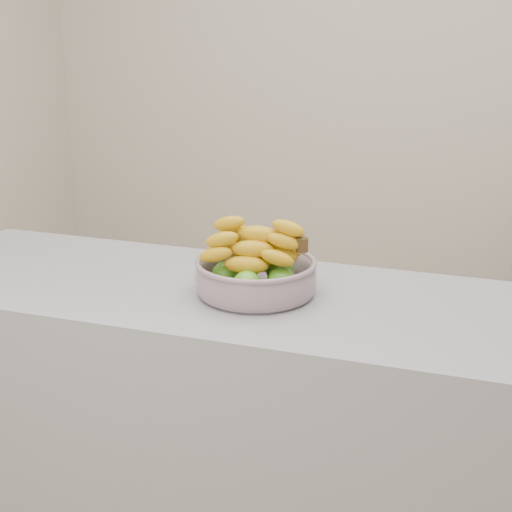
{
  "coord_description": "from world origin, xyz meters",
  "views": [
    {
      "loc": [
        0.53,
        -1.84,
        1.56
      ],
      "look_at": [
        -0.02,
        -0.24,
        1.0
      ],
      "focal_mm": 50.0,
      "sensor_mm": 36.0,
      "label": 1
    }
  ],
  "objects": [
    {
      "name": "fruit_bowl",
      "position": [
        -0.02,
        -0.24,
        0.96
      ],
      "size": [
        0.31,
        0.31,
        0.18
      ],
      "rotation": [
        0.0,
        0.0,
        0.03
      ],
      "color": "#AABECC",
      "rests_on": "counter"
    },
    {
      "name": "counter",
      "position": [
        0.0,
        -0.24,
        0.45
      ],
      "size": [
        2.0,
        0.6,
        0.9
      ],
      "primitive_type": "cube",
      "color": "gray",
      "rests_on": "ground"
    }
  ]
}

